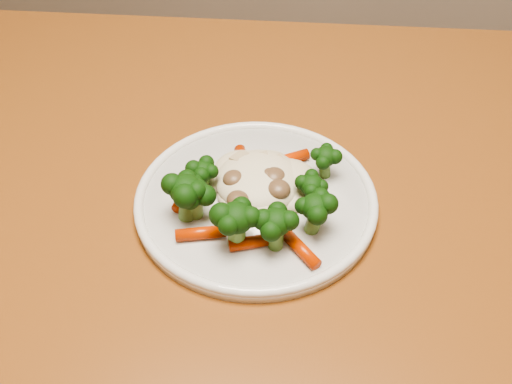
% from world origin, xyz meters
% --- Properties ---
extents(dining_table, '(1.33, 0.99, 0.75)m').
position_xyz_m(dining_table, '(-0.02, 0.11, 0.65)').
color(dining_table, '#945322').
rests_on(dining_table, ground).
extents(plate, '(0.24, 0.24, 0.01)m').
position_xyz_m(plate, '(-0.11, 0.13, 0.76)').
color(plate, white).
rests_on(plate, dining_table).
extents(meal, '(0.17, 0.17, 0.05)m').
position_xyz_m(meal, '(-0.11, 0.11, 0.78)').
color(meal, beige).
rests_on(meal, plate).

